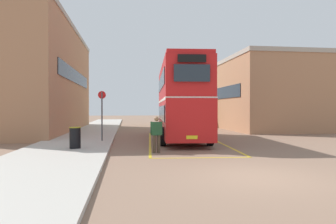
# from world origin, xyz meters

# --- Properties ---
(ground_plane) EXTENTS (135.60, 135.60, 0.00)m
(ground_plane) POSITION_xyz_m (0.00, 14.40, 0.00)
(ground_plane) COLOR #846651
(sidewalk_left) EXTENTS (4.00, 57.60, 0.14)m
(sidewalk_left) POSITION_xyz_m (-6.50, 16.80, 0.07)
(sidewalk_left) COLOR #B2ADA3
(sidewalk_left) RESTS_ON ground
(brick_building_left) EXTENTS (5.30, 19.15, 8.94)m
(brick_building_left) POSITION_xyz_m (-10.69, 19.41, 4.47)
(brick_building_left) COLOR #AD7A56
(brick_building_left) RESTS_ON ground
(depot_building_right) EXTENTS (8.12, 15.77, 6.69)m
(depot_building_right) POSITION_xyz_m (9.50, 21.75, 3.35)
(depot_building_right) COLOR #AD7A56
(depot_building_right) RESTS_ON ground
(double_decker_bus) EXTENTS (3.32, 10.71, 4.75)m
(double_decker_bus) POSITION_xyz_m (-0.34, 10.87, 2.51)
(double_decker_bus) COLOR black
(double_decker_bus) RESTS_ON ground
(single_deck_bus) EXTENTS (3.01, 9.02, 3.02)m
(single_deck_bus) POSITION_xyz_m (3.50, 28.04, 1.64)
(single_deck_bus) COLOR black
(single_deck_bus) RESTS_ON ground
(pedestrian_boarding) EXTENTS (0.54, 0.29, 1.61)m
(pedestrian_boarding) POSITION_xyz_m (-2.41, 5.22, 0.92)
(pedestrian_boarding) COLOR #473828
(pedestrian_boarding) RESTS_ON ground
(litter_bin) EXTENTS (0.53, 0.53, 0.98)m
(litter_bin) POSITION_xyz_m (-6.05, 6.17, 0.63)
(litter_bin) COLOR black
(litter_bin) RESTS_ON sidewalk_left
(bus_stop_sign) EXTENTS (0.44, 0.12, 2.82)m
(bus_stop_sign) POSITION_xyz_m (-5.10, 9.50, 1.83)
(bus_stop_sign) COLOR #4C4C51
(bus_stop_sign) RESTS_ON sidewalk_left
(bay_marking_yellow) EXTENTS (5.04, 12.86, 0.01)m
(bay_marking_yellow) POSITION_xyz_m (-0.40, 8.93, 0.00)
(bay_marking_yellow) COLOR gold
(bay_marking_yellow) RESTS_ON ground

